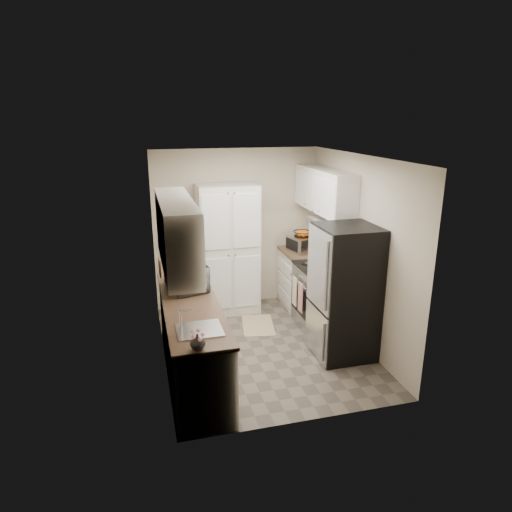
{
  "coord_description": "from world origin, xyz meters",
  "views": [
    {
      "loc": [
        -1.49,
        -5.27,
        2.97
      ],
      "look_at": [
        -0.06,
        0.15,
        1.24
      ],
      "focal_mm": 32.0,
      "sensor_mm": 36.0,
      "label": 1
    }
  ],
  "objects_px": {
    "microwave": "(187,276)",
    "toaster_oven": "(302,244)",
    "wine_bottle": "(180,267)",
    "electric_range": "(321,296)",
    "pantry_cabinet": "(228,250)",
    "refrigerator": "(345,292)"
  },
  "relations": [
    {
      "from": "wine_bottle",
      "to": "toaster_oven",
      "type": "xyz_separation_m",
      "value": [
        1.96,
        0.71,
        -0.02
      ]
    },
    {
      "from": "refrigerator",
      "to": "toaster_oven",
      "type": "xyz_separation_m",
      "value": [
        0.01,
        1.6,
        0.19
      ]
    },
    {
      "from": "pantry_cabinet",
      "to": "electric_range",
      "type": "xyz_separation_m",
      "value": [
        1.17,
        -0.93,
        -0.52
      ]
    },
    {
      "from": "electric_range",
      "to": "wine_bottle",
      "type": "distance_m",
      "value": 2.07
    },
    {
      "from": "wine_bottle",
      "to": "toaster_oven",
      "type": "distance_m",
      "value": 2.09
    },
    {
      "from": "pantry_cabinet",
      "to": "electric_range",
      "type": "distance_m",
      "value": 1.58
    },
    {
      "from": "toaster_oven",
      "to": "refrigerator",
      "type": "bearing_deg",
      "value": -105.19
    },
    {
      "from": "refrigerator",
      "to": "microwave",
      "type": "bearing_deg",
      "value": 166.57
    },
    {
      "from": "pantry_cabinet",
      "to": "wine_bottle",
      "type": "height_order",
      "value": "pantry_cabinet"
    },
    {
      "from": "electric_range",
      "to": "toaster_oven",
      "type": "relative_size",
      "value": 2.69
    },
    {
      "from": "electric_range",
      "to": "microwave",
      "type": "relative_size",
      "value": 1.89
    },
    {
      "from": "microwave",
      "to": "toaster_oven",
      "type": "height_order",
      "value": "microwave"
    },
    {
      "from": "pantry_cabinet",
      "to": "toaster_oven",
      "type": "xyz_separation_m",
      "value": [
        1.15,
        -0.13,
        0.04
      ]
    },
    {
      "from": "microwave",
      "to": "wine_bottle",
      "type": "bearing_deg",
      "value": -8.66
    },
    {
      "from": "electric_range",
      "to": "refrigerator",
      "type": "xyz_separation_m",
      "value": [
        -0.03,
        -0.8,
        0.37
      ]
    },
    {
      "from": "refrigerator",
      "to": "wine_bottle",
      "type": "relative_size",
      "value": 5.86
    },
    {
      "from": "pantry_cabinet",
      "to": "refrigerator",
      "type": "height_order",
      "value": "pantry_cabinet"
    },
    {
      "from": "toaster_oven",
      "to": "microwave",
      "type": "bearing_deg",
      "value": -164.04
    },
    {
      "from": "pantry_cabinet",
      "to": "microwave",
      "type": "distance_m",
      "value": 1.49
    },
    {
      "from": "pantry_cabinet",
      "to": "toaster_oven",
      "type": "distance_m",
      "value": 1.16
    },
    {
      "from": "microwave",
      "to": "electric_range",
      "type": "bearing_deg",
      "value": -93.42
    },
    {
      "from": "wine_bottle",
      "to": "toaster_oven",
      "type": "height_order",
      "value": "wine_bottle"
    }
  ]
}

